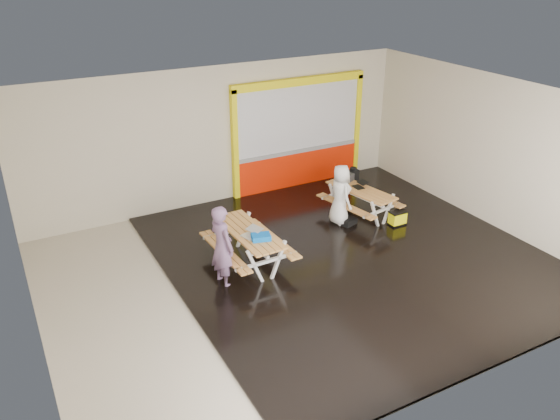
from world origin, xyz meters
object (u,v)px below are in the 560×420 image
picnic_table_left (249,239)px  dark_case (348,221)px  blue_pouch (261,237)px  fluke_bag (397,218)px  laptop_left (251,234)px  toolbox (347,178)px  picnic_table_right (361,196)px  person_right (340,195)px  backpack (353,176)px  laptop_right (360,185)px  person_left (222,246)px

picnic_table_left → dark_case: (2.85, 0.52, -0.49)m
blue_pouch → fluke_bag: bearing=5.9°
laptop_left → toolbox: size_ratio=1.04×
picnic_table_right → fluke_bag: 1.04m
person_right → backpack: (1.09, 1.04, -0.10)m
dark_case → fluke_bag: (1.01, -0.58, 0.09)m
blue_pouch → dark_case: size_ratio=0.96×
picnic_table_left → backpack: bearing=24.6°
picnic_table_left → laptop_right: 3.57m
person_left → fluke_bag: bearing=-96.4°
person_left → person_right: (3.47, 1.12, -0.07)m
picnic_table_left → laptop_left: (-0.04, -0.22, 0.24)m
person_right → fluke_bag: 1.47m
picnic_table_right → person_left: bearing=-163.7°
blue_pouch → fluke_bag: blue_pouch is taller
laptop_left → picnic_table_left: bearing=79.5°
blue_pouch → laptop_left: bearing=114.9°
picnic_table_left → backpack: backpack is taller
dark_case → fluke_bag: fluke_bag is taller
blue_pouch → toolbox: (3.31, 1.82, -0.03)m
picnic_table_left → laptop_right: size_ratio=6.16×
picnic_table_left → person_right: size_ratio=1.40×
blue_pouch → picnic_table_right: bearing=20.6°
toolbox → blue_pouch: bearing=-151.2°
laptop_left → blue_pouch: 0.25m
person_right → toolbox: 0.94m
person_left → fluke_bag: 4.66m
person_right → dark_case: bearing=-141.9°
laptop_left → blue_pouch: size_ratio=1.21×
person_right → person_left: bearing=111.5°
dark_case → person_right: bearing=124.5°
laptop_right → picnic_table_left: bearing=-164.8°
laptop_left → toolbox: bearing=25.0°
picnic_table_right → dark_case: size_ratio=5.27×
person_right → toolbox: bearing=-40.9°
person_left → laptop_right: (4.19, 1.35, -0.06)m
person_right → dark_case: size_ratio=3.81×
picnic_table_left → laptop_left: bearing=-100.5°
picnic_table_left → person_right: person_right is taller
blue_pouch → fluke_bag: 3.86m
toolbox → dark_case: toolbox is taller
picnic_table_left → picnic_table_right: (3.38, 0.80, -0.05)m
person_right → fluke_bag: (1.14, -0.76, -0.55)m
backpack → dark_case: size_ratio=1.20×
blue_pouch → toolbox: size_ratio=0.86×
backpack → dark_case: backpack is taller
laptop_left → dark_case: laptop_left is taller
picnic_table_right → dark_case: bearing=-152.8°
picnic_table_right → laptop_left: 3.58m
person_right → dark_case: 0.68m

